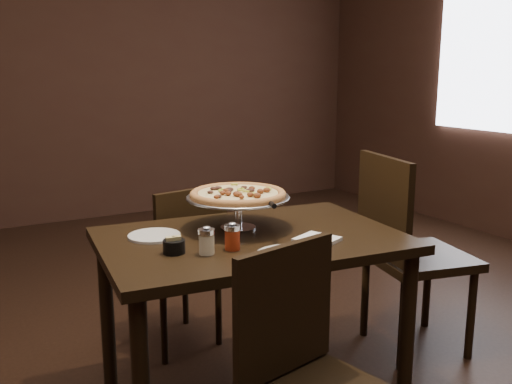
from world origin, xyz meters
TOP-DOWN VIEW (x-y plane):
  - room at (0.06, 0.03)m, footprint 6.04×7.04m
  - dining_table at (-0.07, -0.02)m, footprint 1.27×0.91m
  - pizza_stand at (-0.07, 0.10)m, footprint 0.44×0.44m
  - parmesan_shaker at (-0.32, -0.14)m, footprint 0.06×0.06m
  - pepper_flake_shaker at (-0.22, -0.14)m, footprint 0.06×0.06m
  - packet_caddy at (-0.42, -0.08)m, footprint 0.08×0.08m
  - napkin_stack at (0.12, -0.21)m, footprint 0.19×0.19m
  - plate_left at (-0.42, 0.16)m, footprint 0.21×0.21m
  - plate_near at (-0.08, -0.33)m, footprint 0.26×0.26m
  - serving_spatula at (-0.02, -0.09)m, footprint 0.15×0.15m
  - chair_far at (-0.14, 0.60)m, footprint 0.46×0.46m
  - chair_near at (-0.20, -0.65)m, footprint 0.49×0.49m
  - chair_side at (0.84, 0.04)m, footprint 0.56×0.56m

SIDE VIEW (x-z plane):
  - chair_far at x=-0.14m, z-range 0.04..0.89m
  - chair_near at x=-0.20m, z-range 0.04..0.91m
  - chair_side at x=0.84m, z-range 0.05..1.05m
  - dining_table at x=-0.07m, z-range 0.28..1.02m
  - plate_left at x=-0.42m, z-range 0.75..0.76m
  - plate_near at x=-0.08m, z-range 0.75..0.76m
  - napkin_stack at x=0.12m, z-range 0.75..0.76m
  - packet_caddy at x=-0.42m, z-range 0.74..0.81m
  - parmesan_shaker at x=-0.32m, z-range 0.74..0.85m
  - pepper_flake_shaker at x=-0.22m, z-range 0.74..0.85m
  - serving_spatula at x=-0.02m, z-range 0.88..0.90m
  - pizza_stand at x=-0.07m, z-range 0.80..0.98m
  - room at x=0.06m, z-range -0.02..2.82m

